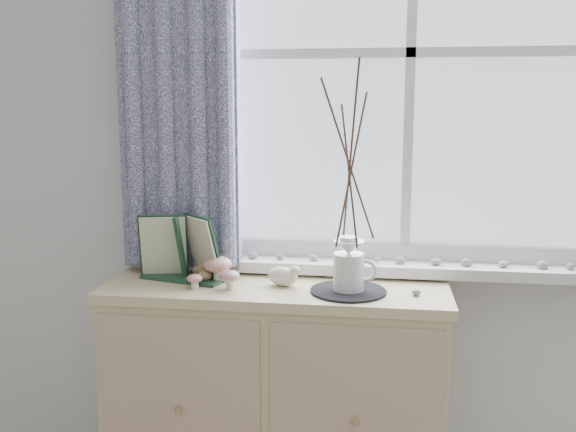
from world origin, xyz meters
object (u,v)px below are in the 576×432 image
Objects in this scene: sideboard at (276,397)px; botanical_book at (179,248)px; twig_pitcher at (350,160)px; toadstool_cluster at (218,269)px.

sideboard is 0.64m from botanical_book.
sideboard is 3.42× the size of botanical_book.
twig_pitcher is (0.26, -0.07, 0.87)m from sideboard.
toadstool_cluster is at bearing -167.60° from sideboard.
sideboard is 0.52m from toadstool_cluster.
toadstool_cluster is 0.24× the size of twig_pitcher.
botanical_book reaches higher than toadstool_cluster.
botanical_book is 0.68m from twig_pitcher.
sideboard is 6.58× the size of toadstool_cluster.
botanical_book is at bearing 174.66° from toadstool_cluster.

